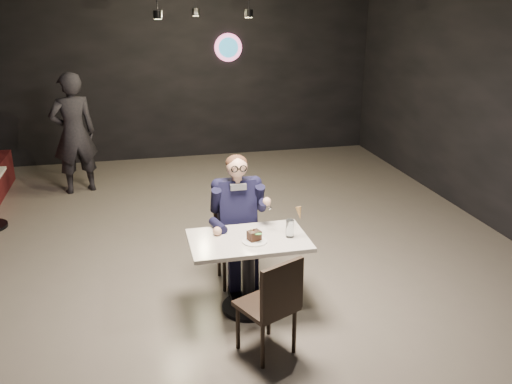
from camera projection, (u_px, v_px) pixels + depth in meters
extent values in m
plane|color=slate|center=(233.00, 261.00, 6.22)|extent=(9.00, 9.00, 0.00)
cube|color=white|center=(249.00, 274.00, 5.16)|extent=(1.10, 0.70, 0.75)
cube|color=black|center=(237.00, 242.00, 5.63)|extent=(0.42, 0.46, 0.92)
cube|color=black|center=(266.00, 303.00, 4.51)|extent=(0.57, 0.59, 0.92)
cube|color=black|center=(237.00, 219.00, 5.54)|extent=(0.60, 0.80, 1.44)
cylinder|color=white|center=(255.00, 241.00, 4.96)|extent=(0.23, 0.23, 0.01)
cube|color=black|center=(254.00, 236.00, 4.96)|extent=(0.14, 0.12, 0.08)
ellipsoid|color=green|center=(259.00, 234.00, 4.90)|extent=(0.07, 0.04, 0.01)
cylinder|color=silver|center=(290.00, 228.00, 5.03)|extent=(0.08, 0.08, 0.17)
cone|color=#B7844B|center=(299.00, 213.00, 4.98)|extent=(0.07, 0.07, 0.12)
imported|color=black|center=(74.00, 133.00, 8.17)|extent=(0.77, 0.62, 1.84)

